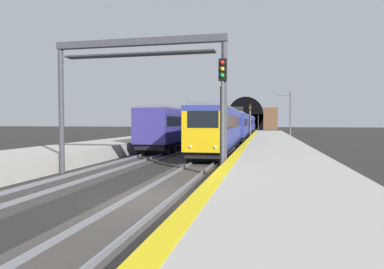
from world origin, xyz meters
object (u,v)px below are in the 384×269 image
(train_adjacent_platform, at_px, (198,125))
(railway_signal_mid, at_px, (250,120))
(train_main_approaching, at_px, (241,125))
(railway_signal_far, at_px, (258,121))
(catenary_mast_far, at_px, (290,115))
(railway_signal_near, at_px, (223,108))
(overhead_signal_gantry, at_px, (138,72))

(train_adjacent_platform, distance_m, railway_signal_mid, 7.30)
(railway_signal_mid, bearing_deg, train_main_approaching, -170.22)
(railway_signal_far, distance_m, catenary_mast_far, 58.71)
(railway_signal_mid, bearing_deg, railway_signal_far, -180.00)
(railway_signal_far, height_order, catenary_mast_far, catenary_mast_far)
(railway_signal_near, height_order, railway_signal_mid, railway_signal_near)
(railway_signal_mid, distance_m, railway_signal_far, 61.36)
(railway_signal_near, relative_size, railway_signal_mid, 1.12)
(train_adjacent_platform, distance_m, railway_signal_near, 29.54)
(overhead_signal_gantry, bearing_deg, train_adjacent_platform, 4.96)
(train_main_approaching, xyz_separation_m, catenary_mast_far, (-8.05, -7.43, 1.39))
(railway_signal_mid, bearing_deg, railway_signal_near, 0.00)
(railway_signal_near, distance_m, railway_signal_mid, 31.18)
(railway_signal_far, relative_size, catenary_mast_far, 0.67)
(railway_signal_mid, distance_m, overhead_signal_gantry, 31.34)
(train_adjacent_platform, xyz_separation_m, railway_signal_near, (-28.72, -6.84, 1.14))
(railway_signal_near, xyz_separation_m, overhead_signal_gantry, (0.23, 4.37, 1.87))
(train_adjacent_platform, xyz_separation_m, railway_signal_far, (63.83, -6.84, 0.56))
(railway_signal_mid, distance_m, catenary_mast_far, 6.29)
(catenary_mast_far, bearing_deg, railway_signal_mid, 117.81)
(railway_signal_mid, relative_size, overhead_signal_gantry, 0.57)
(train_main_approaching, distance_m, catenary_mast_far, 11.05)
(train_adjacent_platform, bearing_deg, catenary_mast_far, -66.20)
(train_adjacent_platform, distance_m, railway_signal_far, 64.19)
(train_adjacent_platform, bearing_deg, overhead_signal_gantry, -174.74)
(railway_signal_mid, bearing_deg, overhead_signal_gantry, -8.03)
(railway_signal_mid, xyz_separation_m, catenary_mast_far, (2.92, -5.54, 0.65))
(train_main_approaching, height_order, railway_signal_far, train_main_approaching)
(train_adjacent_platform, relative_size, railway_signal_mid, 7.66)
(railway_signal_near, bearing_deg, train_adjacent_platform, -166.60)
(railway_signal_near, bearing_deg, railway_signal_mid, -180.00)
(train_main_approaching, bearing_deg, catenary_mast_far, 41.64)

